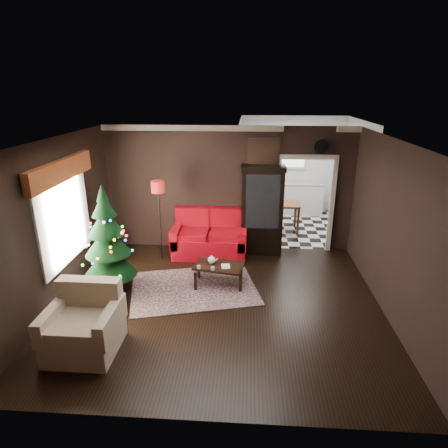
# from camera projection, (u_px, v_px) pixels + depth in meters

# --- Properties ---
(floor) EXTENTS (5.50, 5.50, 0.00)m
(floor) POSITION_uv_depth(u_px,v_px,m) (221.00, 303.00, 6.65)
(floor) COLOR black
(floor) RESTS_ON ground
(ceiling) EXTENTS (5.50, 5.50, 0.00)m
(ceiling) POSITION_uv_depth(u_px,v_px,m) (220.00, 141.00, 5.70)
(ceiling) COLOR white
(ceiling) RESTS_ON ground
(wall_back) EXTENTS (5.50, 0.00, 5.50)m
(wall_back) POSITION_uv_depth(u_px,v_px,m) (229.00, 189.00, 8.52)
(wall_back) COLOR black
(wall_back) RESTS_ON ground
(wall_front) EXTENTS (5.50, 0.00, 5.50)m
(wall_front) POSITION_uv_depth(u_px,v_px,m) (202.00, 315.00, 3.83)
(wall_front) COLOR black
(wall_front) RESTS_ON ground
(wall_left) EXTENTS (0.00, 5.50, 5.50)m
(wall_left) POSITION_uv_depth(u_px,v_px,m) (56.00, 224.00, 6.35)
(wall_left) COLOR black
(wall_left) RESTS_ON ground
(wall_right) EXTENTS (0.00, 5.50, 5.50)m
(wall_right) POSITION_uv_depth(u_px,v_px,m) (394.00, 232.00, 6.01)
(wall_right) COLOR black
(wall_right) RESTS_ON ground
(doorway) EXTENTS (1.10, 0.10, 2.10)m
(doorway) POSITION_uv_depth(u_px,v_px,m) (304.00, 206.00, 8.54)
(doorway) COLOR beige
(doorway) RESTS_ON ground
(left_window) EXTENTS (0.05, 1.60, 1.40)m
(left_window) POSITION_uv_depth(u_px,v_px,m) (64.00, 218.00, 6.52)
(left_window) COLOR white
(left_window) RESTS_ON wall_left
(valance) EXTENTS (0.12, 2.10, 0.35)m
(valance) POSITION_uv_depth(u_px,v_px,m) (61.00, 171.00, 6.23)
(valance) COLOR brown
(valance) RESTS_ON wall_left
(kitchen_floor) EXTENTS (3.00, 3.00, 0.00)m
(kitchen_floor) POSITION_uv_depth(u_px,v_px,m) (294.00, 227.00, 10.30)
(kitchen_floor) COLOR silver
(kitchen_floor) RESTS_ON ground
(kitchen_window) EXTENTS (0.70, 0.06, 0.70)m
(kitchen_window) POSITION_uv_depth(u_px,v_px,m) (292.00, 155.00, 11.08)
(kitchen_window) COLOR white
(kitchen_window) RESTS_ON ground
(rug) EXTENTS (2.63, 2.18, 0.01)m
(rug) POSITION_uv_depth(u_px,v_px,m) (194.00, 288.00, 7.15)
(rug) COLOR #3E2B37
(rug) RESTS_ON ground
(loveseat) EXTENTS (1.70, 0.90, 1.00)m
(loveseat) POSITION_uv_depth(u_px,v_px,m) (209.00, 234.00, 8.43)
(loveseat) COLOR maroon
(loveseat) RESTS_ON ground
(curio_cabinet) EXTENTS (0.90, 0.45, 1.90)m
(curio_cabinet) POSITION_uv_depth(u_px,v_px,m) (262.00, 212.00, 8.41)
(curio_cabinet) COLOR black
(curio_cabinet) RESTS_ON ground
(floor_lamp) EXTENTS (0.31, 0.31, 1.83)m
(floor_lamp) POSITION_uv_depth(u_px,v_px,m) (160.00, 223.00, 8.12)
(floor_lamp) COLOR black
(floor_lamp) RESTS_ON ground
(christmas_tree) EXTENTS (0.96, 0.96, 1.83)m
(christmas_tree) POSITION_uv_depth(u_px,v_px,m) (107.00, 238.00, 6.72)
(christmas_tree) COLOR black
(christmas_tree) RESTS_ON ground
(armchair) EXTENTS (0.98, 0.98, 0.99)m
(armchair) POSITION_uv_depth(u_px,v_px,m) (83.00, 323.00, 5.32)
(armchair) COLOR beige
(armchair) RESTS_ON ground
(coffee_table) EXTENTS (0.99, 0.71, 0.40)m
(coffee_table) POSITION_uv_depth(u_px,v_px,m) (219.00, 275.00, 7.21)
(coffee_table) COLOR black
(coffee_table) RESTS_ON rug
(teapot) EXTENTS (0.20, 0.20, 0.16)m
(teapot) POSITION_uv_depth(u_px,v_px,m) (212.00, 260.00, 7.16)
(teapot) COLOR beige
(teapot) RESTS_ON coffee_table
(cup_a) EXTENTS (0.07, 0.07, 0.06)m
(cup_a) POSITION_uv_depth(u_px,v_px,m) (199.00, 267.00, 6.98)
(cup_a) COLOR silver
(cup_a) RESTS_ON coffee_table
(cup_b) EXTENTS (0.07, 0.07, 0.06)m
(cup_b) POSITION_uv_depth(u_px,v_px,m) (213.00, 268.00, 6.94)
(cup_b) COLOR silver
(cup_b) RESTS_ON coffee_table
(book) EXTENTS (0.15, 0.04, 0.21)m
(book) POSITION_uv_depth(u_px,v_px,m) (222.00, 262.00, 7.02)
(book) COLOR #846E60
(book) RESTS_ON coffee_table
(wall_clock) EXTENTS (0.32, 0.32, 0.06)m
(wall_clock) POSITION_uv_depth(u_px,v_px,m) (321.00, 146.00, 8.02)
(wall_clock) COLOR white
(wall_clock) RESTS_ON wall_back
(painting) EXTENTS (0.62, 0.05, 0.52)m
(painting) POSITION_uv_depth(u_px,v_px,m) (264.00, 152.00, 8.15)
(painting) COLOR tan
(painting) RESTS_ON wall_back
(kitchen_counter) EXTENTS (1.80, 0.60, 0.90)m
(kitchen_counter) POSITION_uv_depth(u_px,v_px,m) (291.00, 198.00, 11.27)
(kitchen_counter) COLOR white
(kitchen_counter) RESTS_ON ground
(kitchen_table) EXTENTS (0.70, 0.70, 0.75)m
(kitchen_table) POSITION_uv_depth(u_px,v_px,m) (285.00, 217.00, 9.91)
(kitchen_table) COLOR brown
(kitchen_table) RESTS_ON ground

